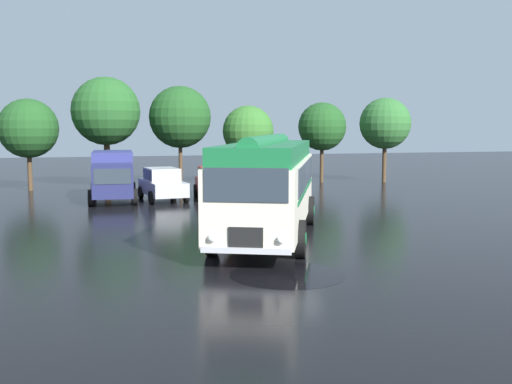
{
  "coord_description": "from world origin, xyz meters",
  "views": [
    {
      "loc": [
        -6.62,
        -19.67,
        3.73
      ],
      "look_at": [
        -0.63,
        1.1,
        1.4
      ],
      "focal_mm": 42.0,
      "sensor_mm": 36.0,
      "label": 1
    }
  ],
  "objects_px": {
    "car_mid_right": "(271,180)",
    "box_van": "(113,174)",
    "car_near_left": "(162,184)",
    "vintage_bus": "(268,182)",
    "car_mid_left": "(214,182)"
  },
  "relations": [
    {
      "from": "vintage_bus",
      "to": "car_mid_right",
      "type": "relative_size",
      "value": 2.34
    },
    {
      "from": "car_mid_left",
      "to": "box_van",
      "type": "height_order",
      "value": "box_van"
    },
    {
      "from": "car_mid_right",
      "to": "vintage_bus",
      "type": "bearing_deg",
      "value": -107.91
    },
    {
      "from": "vintage_bus",
      "to": "car_mid_right",
      "type": "bearing_deg",
      "value": 72.09
    },
    {
      "from": "car_near_left",
      "to": "car_mid_left",
      "type": "distance_m",
      "value": 2.75
    },
    {
      "from": "car_near_left",
      "to": "box_van",
      "type": "bearing_deg",
      "value": 166.05
    },
    {
      "from": "vintage_bus",
      "to": "car_mid_right",
      "type": "xyz_separation_m",
      "value": [
        3.84,
        11.89,
        -1.05
      ]
    },
    {
      "from": "car_mid_right",
      "to": "box_van",
      "type": "xyz_separation_m",
      "value": [
        -8.41,
        0.28,
        0.52
      ]
    },
    {
      "from": "vintage_bus",
      "to": "car_near_left",
      "type": "height_order",
      "value": "vintage_bus"
    },
    {
      "from": "vintage_bus",
      "to": "car_near_left",
      "type": "relative_size",
      "value": 2.35
    },
    {
      "from": "car_mid_left",
      "to": "car_mid_right",
      "type": "height_order",
      "value": "same"
    },
    {
      "from": "car_mid_right",
      "to": "car_mid_left",
      "type": "bearing_deg",
      "value": -175.87
    },
    {
      "from": "car_mid_left",
      "to": "car_mid_right",
      "type": "relative_size",
      "value": 1.0
    },
    {
      "from": "car_mid_right",
      "to": "box_van",
      "type": "relative_size",
      "value": 0.74
    },
    {
      "from": "car_near_left",
      "to": "vintage_bus",
      "type": "bearing_deg",
      "value": -79.59
    }
  ]
}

